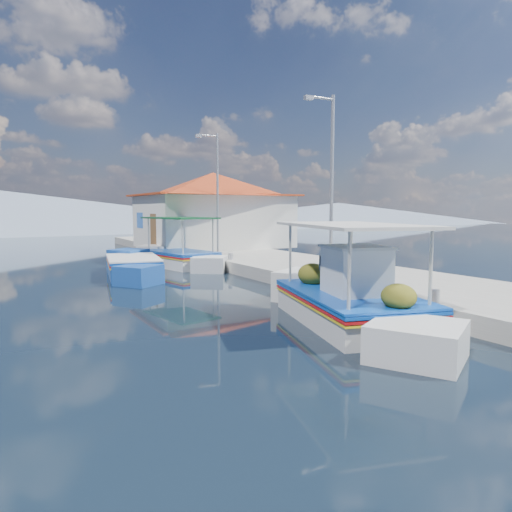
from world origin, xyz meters
TOP-DOWN VIEW (x-y plane):
  - ground at (0.00, 0.00)m, footprint 160.00×160.00m
  - quay at (5.90, 6.00)m, footprint 5.00×44.00m
  - bollards at (3.80, 5.25)m, footprint 0.20×17.20m
  - main_caique at (1.91, -1.96)m, footprint 3.80×7.77m
  - caique_green_canopy at (2.42, 10.67)m, footprint 2.92×6.90m
  - caique_blue_hull at (-0.44, 8.59)m, footprint 2.77×6.58m
  - harbor_building at (6.20, 15.00)m, footprint 10.49×10.49m
  - lamp_post_near at (4.51, 2.00)m, footprint 1.21×0.14m
  - lamp_post_far at (4.51, 11.00)m, footprint 1.21×0.14m
  - mountain_ridge at (6.54, 56.00)m, footprint 171.40×96.00m

SIDE VIEW (x-z plane):
  - ground at x=0.00m, z-range 0.00..0.00m
  - quay at x=5.90m, z-range 0.00..0.50m
  - caique_blue_hull at x=-0.44m, z-range -0.27..0.92m
  - caique_green_canopy at x=2.42m, z-range -0.92..1.70m
  - main_caique at x=1.91m, z-range -0.82..1.84m
  - bollards at x=3.80m, z-range 0.50..0.80m
  - mountain_ridge at x=6.54m, z-range -0.71..4.79m
  - harbor_building at x=6.20m, z-range 0.58..4.98m
  - lamp_post_near at x=4.51m, z-range 0.85..6.85m
  - lamp_post_far at x=4.51m, z-range 0.85..6.85m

